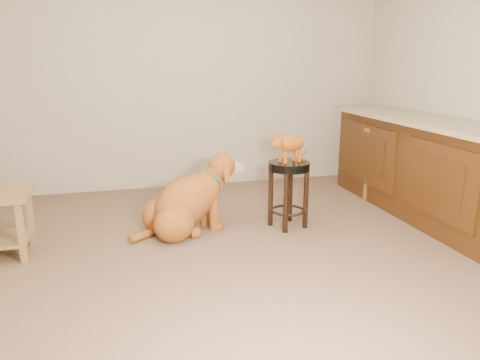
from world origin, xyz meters
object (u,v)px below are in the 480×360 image
object	(u,v)px
wood_stool	(378,160)
golden_retriever	(186,203)
padded_stool	(289,181)
tabby_kitten	(289,145)

from	to	relation	value
wood_stool	golden_retriever	xyz separation A→B (m)	(-2.19, -0.58, -0.14)
padded_stool	wood_stool	world-z (taller)	wood_stool
wood_stool	golden_retriever	bearing A→B (deg)	-165.22
tabby_kitten	padded_stool	bearing A→B (deg)	-5.72
padded_stool	tabby_kitten	world-z (taller)	tabby_kitten
golden_retriever	wood_stool	bearing A→B (deg)	-2.77
golden_retriever	tabby_kitten	xyz separation A→B (m)	(0.89, -0.10, 0.49)
wood_stool	tabby_kitten	distance (m)	1.51
padded_stool	tabby_kitten	bearing A→B (deg)	-168.46
wood_stool	tabby_kitten	world-z (taller)	tabby_kitten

